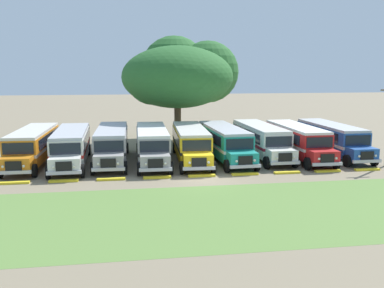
{
  "coord_description": "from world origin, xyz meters",
  "views": [
    {
      "loc": [
        -5.16,
        -28.79,
        7.66
      ],
      "look_at": [
        0.0,
        5.3,
        1.6
      ],
      "focal_mm": 39.15,
      "sensor_mm": 36.0,
      "label": 1
    }
  ],
  "objects_px": {
    "parked_bus_slot_5": "(225,141)",
    "parked_bus_slot_6": "(261,139)",
    "parked_bus_slot_1": "(71,145)",
    "parked_bus_slot_4": "(191,142)",
    "parked_bus_slot_7": "(297,140)",
    "parked_bus_slot_2": "(112,143)",
    "parked_bus_slot_0": "(33,145)",
    "parked_bus_slot_3": "(152,143)",
    "parked_bus_slot_8": "(332,138)",
    "broad_shade_tree": "(180,75)"
  },
  "relations": [
    {
      "from": "parked_bus_slot_5",
      "to": "parked_bus_slot_6",
      "type": "distance_m",
      "value": 3.56
    },
    {
      "from": "parked_bus_slot_1",
      "to": "parked_bus_slot_4",
      "type": "distance_m",
      "value": 10.01
    },
    {
      "from": "parked_bus_slot_6",
      "to": "parked_bus_slot_7",
      "type": "xyz_separation_m",
      "value": [
        3.11,
        -0.85,
        0.0
      ]
    },
    {
      "from": "parked_bus_slot_7",
      "to": "parked_bus_slot_2",
      "type": "bearing_deg",
      "value": -93.35
    },
    {
      "from": "parked_bus_slot_0",
      "to": "parked_bus_slot_3",
      "type": "height_order",
      "value": "same"
    },
    {
      "from": "parked_bus_slot_2",
      "to": "parked_bus_slot_4",
      "type": "bearing_deg",
      "value": 84.81
    },
    {
      "from": "parked_bus_slot_0",
      "to": "parked_bus_slot_7",
      "type": "relative_size",
      "value": 1.0
    },
    {
      "from": "parked_bus_slot_3",
      "to": "parked_bus_slot_1",
      "type": "bearing_deg",
      "value": -89.24
    },
    {
      "from": "parked_bus_slot_3",
      "to": "parked_bus_slot_8",
      "type": "height_order",
      "value": "same"
    },
    {
      "from": "parked_bus_slot_5",
      "to": "parked_bus_slot_8",
      "type": "height_order",
      "value": "same"
    },
    {
      "from": "parked_bus_slot_7",
      "to": "broad_shade_tree",
      "type": "relative_size",
      "value": 0.85
    },
    {
      "from": "parked_bus_slot_3",
      "to": "broad_shade_tree",
      "type": "relative_size",
      "value": 0.85
    },
    {
      "from": "parked_bus_slot_3",
      "to": "parked_bus_slot_2",
      "type": "bearing_deg",
      "value": -98.98
    },
    {
      "from": "parked_bus_slot_4",
      "to": "parked_bus_slot_7",
      "type": "bearing_deg",
      "value": 92.0
    },
    {
      "from": "parked_bus_slot_4",
      "to": "parked_bus_slot_5",
      "type": "xyz_separation_m",
      "value": [
        3.01,
        0.12,
        0.0
      ]
    },
    {
      "from": "parked_bus_slot_0",
      "to": "parked_bus_slot_4",
      "type": "xyz_separation_m",
      "value": [
        13.2,
        -0.75,
        0.0
      ]
    },
    {
      "from": "parked_bus_slot_5",
      "to": "parked_bus_slot_7",
      "type": "xyz_separation_m",
      "value": [
        6.61,
        -0.19,
        0.0
      ]
    },
    {
      "from": "parked_bus_slot_2",
      "to": "broad_shade_tree",
      "type": "bearing_deg",
      "value": 144.19
    },
    {
      "from": "parked_bus_slot_0",
      "to": "parked_bus_slot_6",
      "type": "bearing_deg",
      "value": 91.3
    },
    {
      "from": "parked_bus_slot_0",
      "to": "parked_bus_slot_8",
      "type": "distance_m",
      "value": 26.37
    },
    {
      "from": "parked_bus_slot_7",
      "to": "broad_shade_tree",
      "type": "xyz_separation_m",
      "value": [
        -9.31,
        10.25,
        5.66
      ]
    },
    {
      "from": "parked_bus_slot_7",
      "to": "parked_bus_slot_1",
      "type": "bearing_deg",
      "value": -91.23
    },
    {
      "from": "parked_bus_slot_4",
      "to": "parked_bus_slot_5",
      "type": "relative_size",
      "value": 1.0
    },
    {
      "from": "parked_bus_slot_8",
      "to": "broad_shade_tree",
      "type": "height_order",
      "value": "broad_shade_tree"
    },
    {
      "from": "parked_bus_slot_1",
      "to": "parked_bus_slot_3",
      "type": "bearing_deg",
      "value": 87.83
    },
    {
      "from": "parked_bus_slot_2",
      "to": "parked_bus_slot_6",
      "type": "xyz_separation_m",
      "value": [
        13.23,
        0.1,
        0.0
      ]
    },
    {
      "from": "parked_bus_slot_1",
      "to": "parked_bus_slot_8",
      "type": "xyz_separation_m",
      "value": [
        23.18,
        0.32,
        0.0
      ]
    },
    {
      "from": "parked_bus_slot_0",
      "to": "parked_bus_slot_7",
      "type": "height_order",
      "value": "same"
    },
    {
      "from": "parked_bus_slot_8",
      "to": "parked_bus_slot_7",
      "type": "bearing_deg",
      "value": -82.91
    },
    {
      "from": "parked_bus_slot_0",
      "to": "parked_bus_slot_1",
      "type": "relative_size",
      "value": 1.0
    },
    {
      "from": "parked_bus_slot_0",
      "to": "broad_shade_tree",
      "type": "relative_size",
      "value": 0.85
    },
    {
      "from": "parked_bus_slot_1",
      "to": "broad_shade_tree",
      "type": "bearing_deg",
      "value": 132.31
    },
    {
      "from": "parked_bus_slot_4",
      "to": "parked_bus_slot_7",
      "type": "xyz_separation_m",
      "value": [
        9.62,
        -0.06,
        0.0
      ]
    },
    {
      "from": "parked_bus_slot_2",
      "to": "parked_bus_slot_0",
      "type": "bearing_deg",
      "value": -89.82
    },
    {
      "from": "parked_bus_slot_5",
      "to": "parked_bus_slot_8",
      "type": "distance_m",
      "value": 10.16
    },
    {
      "from": "parked_bus_slot_3",
      "to": "parked_bus_slot_7",
      "type": "xyz_separation_m",
      "value": [
        12.93,
        -0.16,
        0.0
      ]
    },
    {
      "from": "parked_bus_slot_5",
      "to": "broad_shade_tree",
      "type": "height_order",
      "value": "broad_shade_tree"
    },
    {
      "from": "parked_bus_slot_0",
      "to": "parked_bus_slot_2",
      "type": "relative_size",
      "value": 1.0
    },
    {
      "from": "parked_bus_slot_4",
      "to": "parked_bus_slot_7",
      "type": "height_order",
      "value": "same"
    },
    {
      "from": "parked_bus_slot_1",
      "to": "parked_bus_slot_5",
      "type": "distance_m",
      "value": 13.02
    },
    {
      "from": "parked_bus_slot_3",
      "to": "parked_bus_slot_0",
      "type": "bearing_deg",
      "value": -92.83
    },
    {
      "from": "parked_bus_slot_2",
      "to": "parked_bus_slot_7",
      "type": "distance_m",
      "value": 16.35
    },
    {
      "from": "parked_bus_slot_4",
      "to": "parked_bus_slot_7",
      "type": "distance_m",
      "value": 9.62
    },
    {
      "from": "parked_bus_slot_1",
      "to": "broad_shade_tree",
      "type": "distance_m",
      "value": 15.49
    },
    {
      "from": "parked_bus_slot_0",
      "to": "parked_bus_slot_8",
      "type": "bearing_deg",
      "value": 90.51
    },
    {
      "from": "parked_bus_slot_2",
      "to": "parked_bus_slot_3",
      "type": "height_order",
      "value": "same"
    },
    {
      "from": "parked_bus_slot_5",
      "to": "parked_bus_slot_4",
      "type": "bearing_deg",
      "value": -90.49
    },
    {
      "from": "parked_bus_slot_1",
      "to": "parked_bus_slot_7",
      "type": "relative_size",
      "value": 1.0
    },
    {
      "from": "parked_bus_slot_0",
      "to": "parked_bus_slot_1",
      "type": "height_order",
      "value": "same"
    },
    {
      "from": "parked_bus_slot_2",
      "to": "parked_bus_slot_3",
      "type": "bearing_deg",
      "value": 80.76
    }
  ]
}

